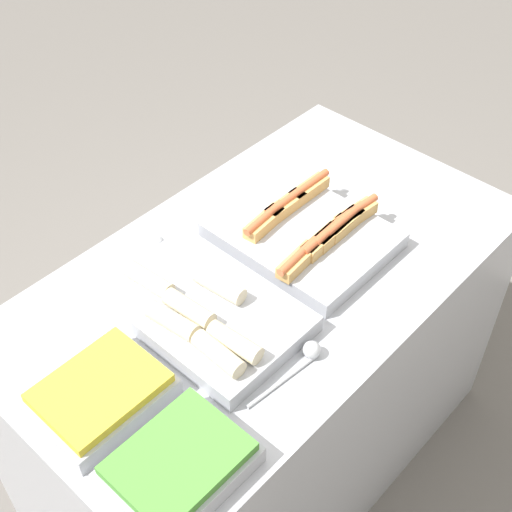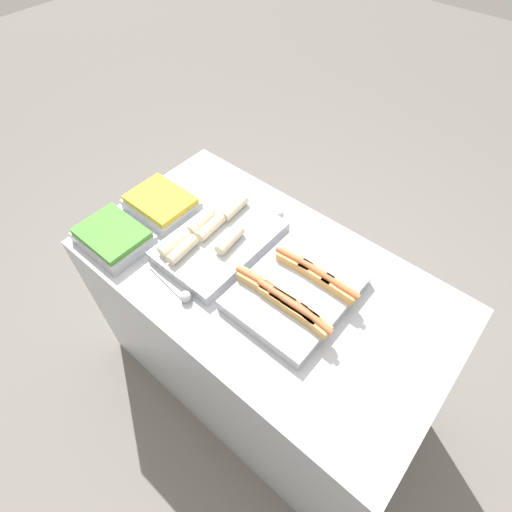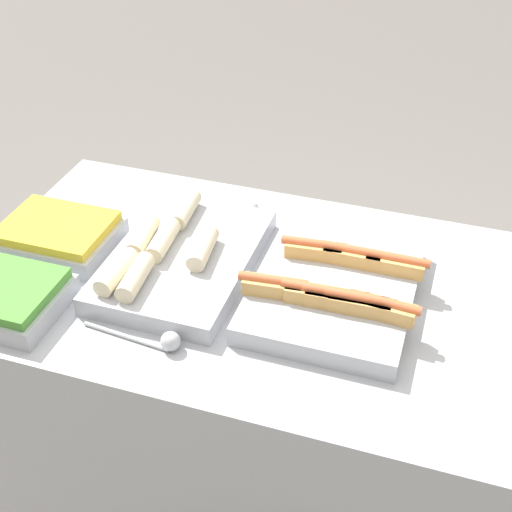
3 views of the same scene
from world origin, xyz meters
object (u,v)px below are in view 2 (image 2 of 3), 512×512
(tray_side_front, at_px, (113,237))
(serving_spoon_near, at_px, (182,294))
(tray_hotdogs, at_px, (296,291))
(serving_spoon_far, at_px, (275,213))
(tray_side_back, at_px, (161,204))
(tray_wraps, at_px, (218,239))

(tray_side_front, bearing_deg, serving_spoon_near, -0.59)
(tray_hotdogs, relative_size, serving_spoon_far, 1.98)
(tray_side_back, relative_size, serving_spoon_far, 1.23)
(serving_spoon_near, distance_m, serving_spoon_far, 0.55)
(tray_hotdogs, height_order, tray_side_back, tray_hotdogs)
(tray_hotdogs, xyz_separation_m, tray_wraps, (-0.40, -0.00, -0.00))
(tray_side_back, distance_m, serving_spoon_far, 0.50)
(tray_wraps, height_order, tray_side_back, tray_wraps)
(tray_side_front, bearing_deg, tray_side_back, 90.00)
(tray_hotdogs, distance_m, tray_wraps, 0.40)
(tray_wraps, relative_size, serving_spoon_near, 2.07)
(tray_hotdogs, distance_m, serving_spoon_near, 0.42)
(serving_spoon_near, bearing_deg, tray_hotdogs, 40.28)
(serving_spoon_far, bearing_deg, tray_side_front, -126.39)
(tray_side_back, bearing_deg, tray_wraps, 1.89)
(tray_side_back, xyz_separation_m, serving_spoon_near, (0.41, -0.26, -0.02))
(tray_side_front, xyz_separation_m, tray_side_back, (0.00, 0.26, 0.00))
(tray_hotdogs, xyz_separation_m, serving_spoon_far, (-0.32, 0.28, -0.02))
(tray_side_front, bearing_deg, serving_spoon_far, 53.61)
(tray_hotdogs, distance_m, tray_side_front, 0.78)
(serving_spoon_near, bearing_deg, tray_side_back, 147.28)
(tray_side_front, relative_size, serving_spoon_far, 1.23)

